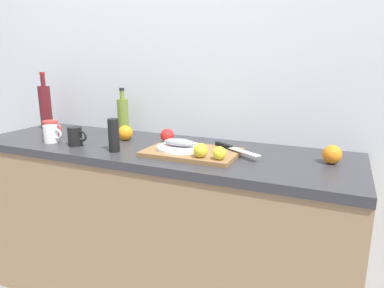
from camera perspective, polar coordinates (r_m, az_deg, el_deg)
name	(u,v)px	position (r m, az deg, el deg)	size (l,w,h in m)	color
back_wall	(181,75)	(2.01, -1.84, 11.42)	(3.20, 0.05, 2.50)	silver
kitchen_counter	(156,226)	(1.94, -5.95, -13.41)	(2.00, 0.60, 0.90)	#9E7A56
cutting_board	(192,152)	(1.62, 0.00, -1.38)	(0.43, 0.28, 0.02)	olive
white_plate	(180,148)	(1.63, -2.08, -0.60)	(0.22, 0.22, 0.01)	white
fish_fillet	(179,142)	(1.63, -2.09, 0.27)	(0.16, 0.07, 0.04)	gray
chef_knife	(231,148)	(1.64, 6.49, -0.61)	(0.26, 0.18, 0.02)	silver
lemon_0	(200,150)	(1.49, 1.42, -1.05)	(0.06, 0.06, 0.06)	yellow
lemon_1	(219,153)	(1.46, 4.56, -1.51)	(0.06, 0.06, 0.06)	yellow
tomato_0	(167,135)	(1.77, -4.15, 1.43)	(0.07, 0.07, 0.07)	red
olive_oil_bottle	(123,115)	(2.09, -11.37, 4.66)	(0.06, 0.06, 0.27)	olive
wine_bottle	(45,106)	(2.40, -23.14, 5.78)	(0.07, 0.07, 0.36)	#59191E
coffee_mug_0	(75,136)	(1.87, -18.77, 1.21)	(0.11, 0.07, 0.10)	black
coffee_mug_1	(51,129)	(2.15, -22.36, 2.38)	(0.12, 0.08, 0.09)	#CC3F38
coffee_mug_2	(51,134)	(1.99, -22.32, 1.55)	(0.11, 0.07, 0.09)	white
orange_0	(125,133)	(1.93, -11.00, 1.83)	(0.08, 0.08, 0.08)	orange
orange_1	(332,154)	(1.59, 22.22, -1.61)	(0.08, 0.08, 0.08)	orange
pepper_mill	(114,135)	(1.69, -12.85, 1.42)	(0.05, 0.05, 0.16)	black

